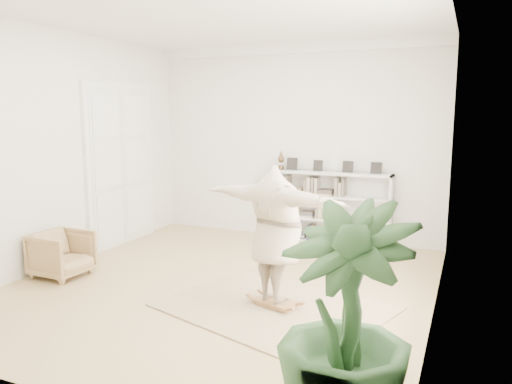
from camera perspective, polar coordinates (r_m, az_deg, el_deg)
floor at (r=7.04m, az=-3.83°, el=-10.50°), size 6.00×6.00×0.00m
room_shell at (r=9.41m, az=4.48°, el=16.08°), size 6.00×6.00×6.00m
doors at (r=9.26m, az=-15.21°, el=2.82°), size 0.09×1.78×2.92m
bookshelf at (r=9.17m, az=8.41°, el=-1.85°), size 2.20×0.35×1.64m
armchair at (r=7.79m, az=-21.30°, el=-6.63°), size 0.75×0.73×0.66m
rug at (r=6.26m, az=2.21°, el=-12.93°), size 2.98×2.65×0.02m
rocker_board at (r=6.24m, az=2.21°, el=-12.45°), size 0.56×0.43×0.11m
person at (r=5.97m, az=2.26°, el=-4.49°), size 2.11×1.13×1.66m
houseplant at (r=3.73m, az=10.14°, el=-14.53°), size 1.19×1.19×1.74m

